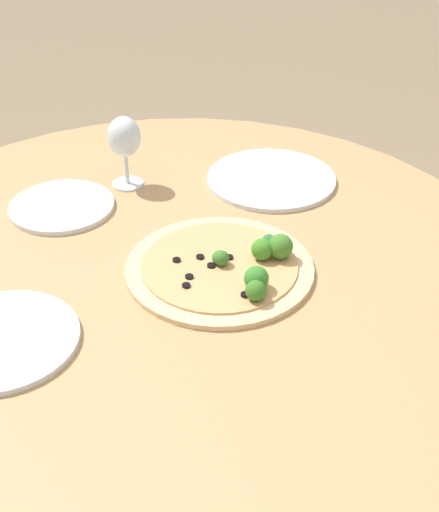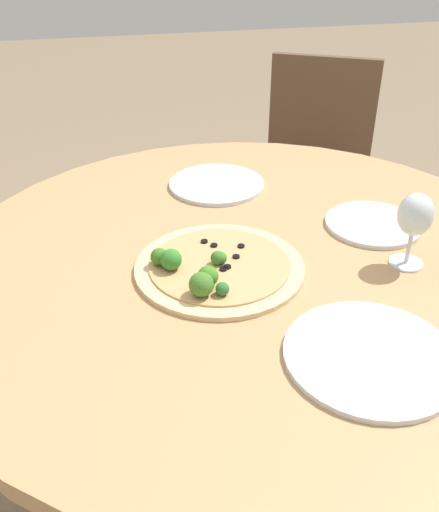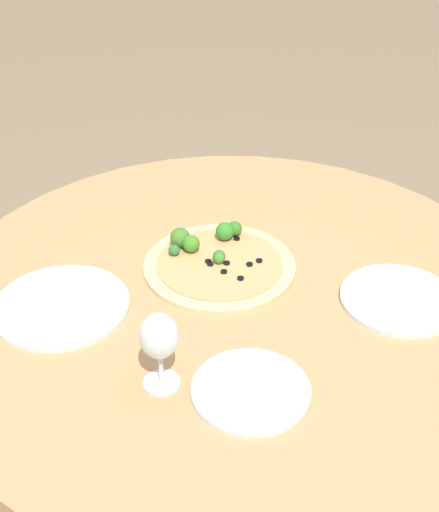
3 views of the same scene
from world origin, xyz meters
TOP-DOWN VIEW (x-y plane):
  - ground_plane at (0.00, 0.00)m, footprint 12.00×12.00m
  - dining_table at (0.00, 0.00)m, footprint 1.23×1.23m
  - pizza at (-0.05, 0.09)m, footprint 0.32×0.32m
  - wine_glass at (-0.10, -0.28)m, footprint 0.07×0.07m
  - plate_near at (0.32, -0.00)m, footprint 0.23×0.23m
  - plate_far at (0.05, -0.28)m, footprint 0.20×0.20m
  - plate_side at (-0.33, -0.09)m, footprint 0.27×0.27m

SIDE VIEW (x-z plane):
  - ground_plane at x=0.00m, z-range 0.00..0.00m
  - dining_table at x=0.00m, z-range 0.30..1.01m
  - plate_near at x=0.32m, z-range 0.71..0.72m
  - plate_far at x=0.05m, z-range 0.71..0.72m
  - plate_side at x=-0.33m, z-range 0.71..0.72m
  - pizza at x=-0.05m, z-range 0.70..0.75m
  - wine_glass at x=-0.10m, z-range 0.74..0.89m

